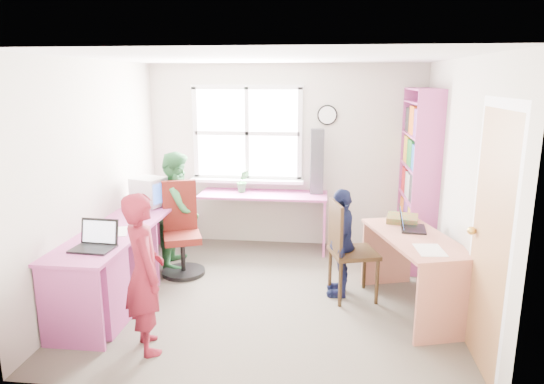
# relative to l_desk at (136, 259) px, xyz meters

# --- Properties ---
(room) EXTENTS (3.64, 3.44, 2.44)m
(room) POSITION_rel_l_desk_xyz_m (1.32, 0.38, 0.76)
(room) COLOR #4E463D
(room) RESTS_ON ground
(l_desk) EXTENTS (2.38, 2.95, 0.75)m
(l_desk) POSITION_rel_l_desk_xyz_m (0.00, 0.00, 0.00)
(l_desk) COLOR #BE4C94
(l_desk) RESTS_ON ground
(right_desk) EXTENTS (0.95, 1.42, 0.75)m
(right_desk) POSITION_rel_l_desk_xyz_m (2.73, 0.13, 0.09)
(right_desk) COLOR tan
(right_desk) RESTS_ON ground
(bookshelf) EXTENTS (0.30, 1.02, 2.10)m
(bookshelf) POSITION_rel_l_desk_xyz_m (2.96, 1.47, 0.55)
(bookshelf) COLOR #BE4C94
(bookshelf) RESTS_ON ground
(swivel_chair) EXTENTS (0.64, 0.64, 1.06)m
(swivel_chair) POSITION_rel_l_desk_xyz_m (0.23, 0.80, 0.00)
(swivel_chair) COLOR black
(swivel_chair) RESTS_ON ground
(wooden_chair) EXTENTS (0.54, 0.54, 1.02)m
(wooden_chair) POSITION_rel_l_desk_xyz_m (2.09, 0.33, 0.10)
(wooden_chair) COLOR #342211
(wooden_chair) RESTS_ON ground
(crt_monitor) EXTENTS (0.42, 0.40, 0.34)m
(crt_monitor) POSITION_rel_l_desk_xyz_m (-0.18, 0.92, 0.47)
(crt_monitor) COLOR white
(crt_monitor) RESTS_ON l_desk
(laptop_left) EXTENTS (0.37, 0.31, 0.24)m
(laptop_left) POSITION_rel_l_desk_xyz_m (-0.14, -0.52, 0.35)
(laptop_left) COLOR black
(laptop_left) RESTS_ON l_desk
(laptop_right) EXTENTS (0.30, 0.35, 0.22)m
(laptop_right) POSITION_rel_l_desk_xyz_m (2.69, 0.35, 0.35)
(laptop_right) COLOR black
(laptop_right) RESTS_ON right_desk
(speaker_a) EXTENTS (0.11, 0.11, 0.18)m
(speaker_a) POSITION_rel_l_desk_xyz_m (-0.13, 0.62, 0.38)
(speaker_a) COLOR black
(speaker_a) RESTS_ON l_desk
(speaker_b) EXTENTS (0.09, 0.09, 0.17)m
(speaker_b) POSITION_rel_l_desk_xyz_m (-0.16, 1.15, 0.38)
(speaker_b) COLOR black
(speaker_b) RESTS_ON l_desk
(cd_tower) EXTENTS (0.18, 0.16, 0.84)m
(cd_tower) POSITION_rel_l_desk_xyz_m (1.74, 1.80, 0.71)
(cd_tower) COLOR black
(cd_tower) RESTS_ON l_desk
(game_box) EXTENTS (0.36, 0.36, 0.06)m
(game_box) POSITION_rel_l_desk_xyz_m (2.67, 0.62, 0.33)
(game_box) COLOR #B32516
(game_box) RESTS_ON right_desk
(paper_a) EXTENTS (0.32, 0.38, 0.00)m
(paper_a) POSITION_rel_l_desk_xyz_m (-0.16, -0.07, 0.30)
(paper_a) COLOR white
(paper_a) RESTS_ON l_desk
(paper_b) EXTENTS (0.25, 0.34, 0.00)m
(paper_b) POSITION_rel_l_desk_xyz_m (2.78, -0.25, 0.30)
(paper_b) COLOR white
(paper_b) RESTS_ON right_desk
(potted_plant) EXTENTS (0.19, 0.17, 0.29)m
(potted_plant) POSITION_rel_l_desk_xyz_m (0.78, 1.74, 0.44)
(potted_plant) COLOR #327F39
(potted_plant) RESTS_ON l_desk
(person_red) EXTENTS (0.53, 0.58, 1.34)m
(person_red) POSITION_rel_l_desk_xyz_m (0.42, -0.84, 0.21)
(person_red) COLOR maroon
(person_red) RESTS_ON ground
(person_green) EXTENTS (0.59, 0.72, 1.38)m
(person_green) POSITION_rel_l_desk_xyz_m (0.11, 1.07, 0.23)
(person_green) COLOR #2F753D
(person_green) RESTS_ON ground
(person_navy) EXTENTS (0.29, 0.67, 1.13)m
(person_navy) POSITION_rel_l_desk_xyz_m (2.04, 0.41, 0.11)
(person_navy) COLOR #141A3F
(person_navy) RESTS_ON ground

